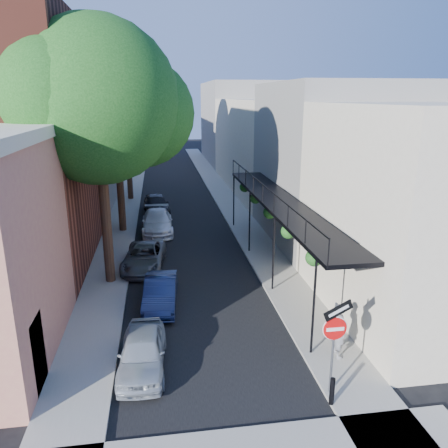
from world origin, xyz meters
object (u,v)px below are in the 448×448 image
object	(u,v)px
parked_car_c	(144,257)
parked_car_d	(157,222)
parked_car_b	(160,293)
oak_near	(109,105)
parked_car_e	(156,204)
pedestrian	(339,330)
sign_post	(335,332)
oak_mid	(122,117)
parked_car_a	(142,352)
bollard	(332,391)
oak_far	(131,96)

from	to	relation	value
parked_car_c	parked_car_d	size ratio (longest dim) A/B	0.91
parked_car_b	oak_near	bearing A→B (deg)	125.78
parked_car_c	parked_car_e	distance (m)	10.69
parked_car_e	pedestrian	distance (m)	20.38
parked_car_b	parked_car_d	world-z (taller)	parked_car_d
sign_post	oak_mid	world-z (taller)	oak_mid
parked_car_a	bollard	bearing A→B (deg)	-24.09
bollard	oak_far	bearing A→B (deg)	103.35
parked_car_a	parked_car_c	world-z (taller)	parked_car_a
parked_car_c	parked_car_d	xyz separation A→B (m)	(0.67, 6.03, 0.09)
bollard	oak_near	xyz separation A→B (m)	(-6.37, 9.76, 7.36)
parked_car_c	parked_car_a	bearing A→B (deg)	-82.85
parked_car_d	parked_car_c	bearing A→B (deg)	-96.79
parked_car_a	pedestrian	world-z (taller)	pedestrian
sign_post	parked_car_b	size ratio (longest dim) A/B	0.83
sign_post	bollard	size ratio (longest dim) A/B	3.74
parked_car_a	parked_car_d	world-z (taller)	parked_car_d
pedestrian	parked_car_d	bearing A→B (deg)	21.62
parked_car_c	pedestrian	bearing A→B (deg)	-48.14
parked_car_e	oak_mid	bearing A→B (deg)	-119.78
parked_car_a	pedestrian	size ratio (longest dim) A/B	1.92
oak_far	parked_car_e	xyz separation A→B (m)	(1.66, -5.03, -7.56)
parked_car_a	pedestrian	xyz separation A→B (m)	(6.23, -0.40, 0.44)
oak_far	parked_car_d	bearing A→B (deg)	-79.92
parked_car_a	pedestrian	bearing A→B (deg)	-1.05
sign_post	parked_car_c	distance (m)	12.01
pedestrian	parked_car_b	bearing A→B (deg)	51.20
oak_near	parked_car_c	xyz separation A→B (m)	(1.06, 1.30, -7.30)
oak_mid	parked_car_c	size ratio (longest dim) A/B	2.45
oak_near	bollard	bearing A→B (deg)	-56.88
oak_mid	pedestrian	bearing A→B (deg)	-64.24
oak_far	parked_car_b	world-z (taller)	oak_far
oak_far	parked_car_c	distance (m)	17.51
oak_far	parked_car_a	distance (m)	25.39
parked_car_b	pedestrian	world-z (taller)	pedestrian
oak_mid	parked_car_b	distance (m)	12.81
oak_mid	bollard	bearing A→B (deg)	-70.10
parked_car_c	oak_near	bearing A→B (deg)	-123.10
oak_near	pedestrian	distance (m)	12.63
parked_car_b	oak_far	bearing A→B (deg)	99.22
sign_post	parked_car_d	bearing A→B (deg)	106.09
oak_mid	parked_car_a	distance (m)	16.51
sign_post	parked_car_d	world-z (taller)	sign_post
oak_near	parked_car_d	bearing A→B (deg)	76.70
oak_mid	parked_car_e	distance (m)	7.71
sign_post	oak_mid	size ratio (longest dim) A/B	0.29
oak_mid	parked_car_d	distance (m)	6.67
sign_post	pedestrian	distance (m)	2.19
parked_car_b	parked_car_e	xyz separation A→B (m)	(-0.15, 14.91, 0.11)
bollard	oak_near	distance (m)	13.78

